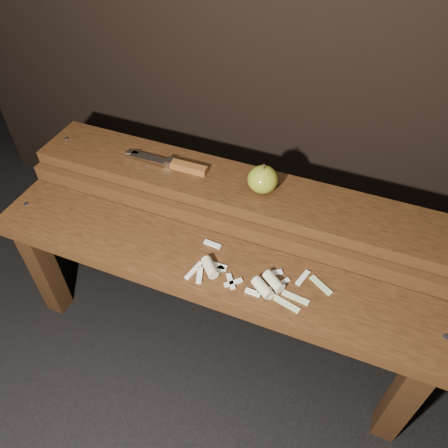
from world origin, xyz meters
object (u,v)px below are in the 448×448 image
at_px(bench_front_tier, 206,281).
at_px(apple, 263,179).
at_px(knife, 178,165).
at_px(bench_rear_tier, 238,208).

relative_size(bench_front_tier, apple, 14.30).
bearing_deg(knife, bench_front_tier, -51.89).
height_order(bench_rear_tier, knife, knife).
height_order(bench_rear_tier, apple, apple).
distance_m(bench_front_tier, apple, 0.30).
distance_m(bench_front_tier, bench_rear_tier, 0.23).
bearing_deg(bench_front_tier, apple, 74.52).
distance_m(apple, knife, 0.25).
xyz_separation_m(bench_front_tier, bench_rear_tier, (0.00, 0.23, 0.06)).
distance_m(bench_front_tier, knife, 0.33).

